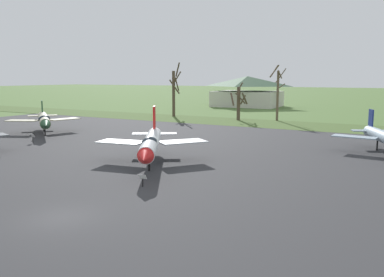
{
  "coord_description": "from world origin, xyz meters",
  "views": [
    {
      "loc": [
        17.22,
        -15.6,
        7.82
      ],
      "look_at": [
        -1.75,
        17.86,
        2.05
      ],
      "focal_mm": 38.57,
      "sensor_mm": 36.0,
      "label": 1
    }
  ],
  "objects_px": {
    "jet_fighter_rear_left": "(151,143)",
    "visitor_building": "(247,92)",
    "info_placard_rear_center": "(33,137)",
    "jet_fighter_rear_center": "(44,120)",
    "info_placard_rear_left": "(143,179)"
  },
  "relations": [
    {
      "from": "info_placard_rear_left",
      "to": "visitor_building",
      "type": "distance_m",
      "value": 82.96
    },
    {
      "from": "info_placard_rear_left",
      "to": "info_placard_rear_center",
      "type": "bearing_deg",
      "value": 157.47
    },
    {
      "from": "jet_fighter_rear_left",
      "to": "info_placard_rear_left",
      "type": "distance_m",
      "value": 7.56
    },
    {
      "from": "jet_fighter_rear_center",
      "to": "jet_fighter_rear_left",
      "type": "bearing_deg",
      "value": -21.1
    },
    {
      "from": "jet_fighter_rear_center",
      "to": "info_placard_rear_left",
      "type": "distance_m",
      "value": 32.58
    },
    {
      "from": "visitor_building",
      "to": "info_placard_rear_center",
      "type": "bearing_deg",
      "value": -89.17
    },
    {
      "from": "jet_fighter_rear_center",
      "to": "info_placard_rear_center",
      "type": "xyz_separation_m",
      "value": [
        5.27,
        -6.3,
        -1.25
      ]
    },
    {
      "from": "jet_fighter_rear_center",
      "to": "info_placard_rear_left",
      "type": "xyz_separation_m",
      "value": [
        28.41,
        -15.89,
        -1.36
      ]
    },
    {
      "from": "jet_fighter_rear_left",
      "to": "visitor_building",
      "type": "relative_size",
      "value": 0.74
    },
    {
      "from": "jet_fighter_rear_left",
      "to": "info_placard_rear_left",
      "type": "xyz_separation_m",
      "value": [
        3.79,
        -6.39,
        -1.41
      ]
    },
    {
      "from": "jet_fighter_rear_left",
      "to": "visitor_building",
      "type": "bearing_deg",
      "value": 105.6
    },
    {
      "from": "info_placard_rear_center",
      "to": "visitor_building",
      "type": "distance_m",
      "value": 69.78
    },
    {
      "from": "info_placard_rear_center",
      "to": "jet_fighter_rear_center",
      "type": "bearing_deg",
      "value": 129.94
    },
    {
      "from": "jet_fighter_rear_left",
      "to": "info_placard_rear_left",
      "type": "height_order",
      "value": "jet_fighter_rear_left"
    },
    {
      "from": "info_placard_rear_center",
      "to": "info_placard_rear_left",
      "type": "bearing_deg",
      "value": -22.53
    }
  ]
}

